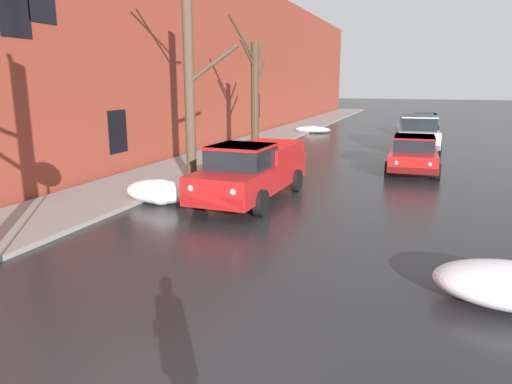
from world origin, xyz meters
name	(u,v)px	position (x,y,z in m)	size (l,w,h in m)	color
left_sidewalk_slab	(227,153)	(-6.30, 18.00, 0.06)	(3.04, 80.00, 0.12)	gray
brick_townhouse_facade	(187,54)	(-8.32, 17.99, 4.81)	(0.63, 80.00, 9.62)	brown
snow_bank_near_corner_left	(313,130)	(-4.62, 29.27, 0.23)	(2.47, 1.09, 0.50)	white
snow_bank_mid_block_left	(159,192)	(-4.28, 8.26, 0.35)	(2.04, 1.11, 0.76)	white
bare_tree_second_along_sidewalk	(189,66)	(-4.45, 10.72, 3.99)	(3.31, 2.11, 7.42)	#4C3D2D
bare_tree_mid_block	(254,96)	(-4.51, 17.08, 2.88)	(0.80, 3.08, 6.23)	#423323
pickup_truck_red_approaching_near_lane	(250,172)	(-1.90, 9.49, 0.88)	(2.20, 5.45, 1.76)	red
sedan_red_parked_kerbside_close	(413,153)	(2.50, 15.98, 0.75)	(2.05, 4.12, 1.42)	red
suv_silver_parked_kerbside_mid	(417,132)	(2.43, 22.37, 0.99)	(2.45, 4.57, 1.82)	#B7B7BC
sedan_green_parked_far_down_block	(424,124)	(2.67, 29.76, 0.75)	(1.96, 4.31, 1.42)	#1E5633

